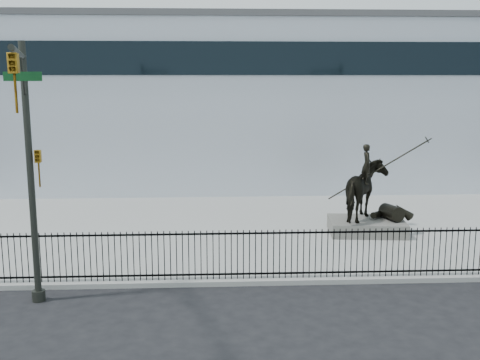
{
  "coord_description": "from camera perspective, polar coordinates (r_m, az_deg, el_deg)",
  "views": [
    {
      "loc": [
        -2.17,
        -14.7,
        6.06
      ],
      "look_at": [
        -1.15,
        6.0,
        2.29
      ],
      "focal_mm": 42.0,
      "sensor_mm": 36.0,
      "label": 1
    }
  ],
  "objects": [
    {
      "name": "picket_fence",
      "position": [
        16.91,
        4.72,
        -7.48
      ],
      "size": [
        22.1,
        0.1,
        1.5
      ],
      "color": "black",
      "rests_on": "plaza"
    },
    {
      "name": "plaza",
      "position": [
        22.62,
        2.79,
        -5.04
      ],
      "size": [
        30.0,
        12.0,
        0.15
      ],
      "primitive_type": "cube",
      "color": "#9A9A97",
      "rests_on": "ground"
    },
    {
      "name": "equestrian_statue",
      "position": [
        21.99,
        13.01,
        -1.14
      ],
      "size": [
        3.62,
        2.41,
        3.08
      ],
      "rotation": [
        0.0,
        0.0,
        -0.09
      ],
      "color": "black",
      "rests_on": "statue_plinth"
    },
    {
      "name": "ground",
      "position": [
        16.05,
        5.27,
        -11.91
      ],
      "size": [
        120.0,
        120.0,
        0.0
      ],
      "primitive_type": "plane",
      "color": "black",
      "rests_on": "ground"
    },
    {
      "name": "statue_plinth",
      "position": [
        22.29,
        12.73,
        -4.61
      ],
      "size": [
        3.01,
        2.21,
        0.53
      ],
      "primitive_type": "cube",
      "rotation": [
        0.0,
        0.0,
        -0.09
      ],
      "color": "#53504C",
      "rests_on": "plaza"
    },
    {
      "name": "building",
      "position": [
        34.81,
        0.76,
        7.75
      ],
      "size": [
        44.0,
        14.0,
        9.0
      ],
      "primitive_type": "cube",
      "color": "silver",
      "rests_on": "ground"
    },
    {
      "name": "traffic_signal_left",
      "position": [
        14.95,
        -20.66,
        1.84
      ],
      "size": [
        1.52,
        4.84,
        7.0
      ],
      "color": "#252722",
      "rests_on": "ground"
    }
  ]
}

